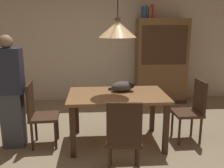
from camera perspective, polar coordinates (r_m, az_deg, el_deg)
ground at (r=3.54m, az=0.02°, el=-15.64°), size 10.00×10.00×0.00m
back_wall at (r=5.75m, az=-2.01°, el=10.71°), size 6.40×0.10×2.90m
dining_table at (r=3.62m, az=1.20°, el=-3.81°), size 1.40×0.90×0.75m
chair_right_side at (r=3.93m, az=17.85°, el=-5.17°), size 0.41×0.41×0.93m
chair_near_front at (r=2.85m, az=2.73°, el=-11.68°), size 0.44×0.44×0.93m
chair_left_side at (r=3.73m, az=-16.43°, el=-6.08°), size 0.42×0.42×0.93m
cat_sleeping at (r=3.72m, az=2.56°, el=-0.51°), size 0.40×0.30×0.16m
pendant_lamp at (r=3.46m, az=1.28°, el=12.44°), size 0.52×0.52×1.30m
hutch_bookcase at (r=5.67m, az=11.09°, el=4.74°), size 1.12×0.45×1.85m
book_blue_wide at (r=5.52m, az=7.22°, el=15.90°), size 0.06×0.24×0.24m
book_green_slim at (r=5.53m, az=7.82°, el=15.98°), size 0.03×0.20×0.26m
book_brown_thick at (r=5.54m, az=8.45°, el=15.75°), size 0.06×0.24×0.22m
book_red_tall at (r=5.56m, az=9.17°, el=16.03°), size 0.04×0.22×0.28m
person_standing at (r=3.74m, az=-22.10°, el=-1.87°), size 0.36×0.22×1.59m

